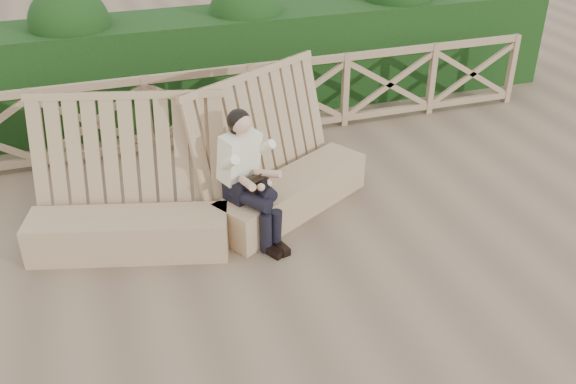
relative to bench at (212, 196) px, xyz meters
name	(u,v)px	position (x,y,z in m)	size (l,w,h in m)	color
ground	(282,296)	(0.34, -1.41, -0.39)	(60.00, 60.00, 0.00)	brown
bench	(212,196)	(0.00, 0.00, 0.00)	(3.96, 1.67, 1.57)	#927653
woman	(247,173)	(0.34, -0.27, 0.37)	(0.62, 0.94, 1.45)	black
guardrail	(200,109)	(0.34, 2.09, 0.16)	(10.10, 0.09, 1.10)	olive
hedge	(182,67)	(0.34, 3.29, 0.36)	(12.00, 1.20, 1.50)	black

